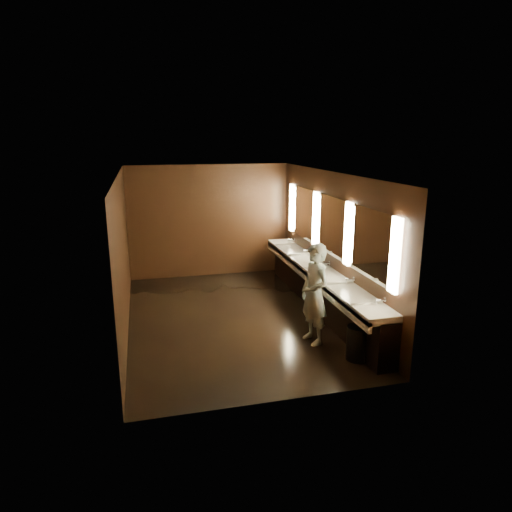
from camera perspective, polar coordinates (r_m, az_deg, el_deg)
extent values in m
plane|color=black|center=(9.05, -2.81, -7.74)|extent=(6.00, 6.00, 0.00)
cube|color=#2D2D2B|center=(8.39, -3.05, 10.22)|extent=(4.00, 6.00, 0.02)
cube|color=black|center=(11.51, -5.85, 4.36)|extent=(4.00, 0.02, 2.80)
cube|color=black|center=(5.83, 2.88, -5.95)|extent=(4.00, 0.02, 2.80)
cube|color=black|center=(8.47, -16.31, 0.08)|extent=(0.02, 6.00, 2.80)
cube|color=black|center=(9.20, 9.39, 1.61)|extent=(0.02, 6.00, 2.80)
cube|color=black|center=(9.41, 8.12, -4.36)|extent=(0.36, 5.40, 0.81)
cube|color=silver|center=(9.24, 7.68, -1.80)|extent=(0.55, 5.40, 0.12)
cube|color=silver|center=(9.18, 6.24, -2.39)|extent=(0.06, 5.40, 0.18)
cylinder|color=silver|center=(7.39, 15.36, -5.32)|extent=(0.18, 0.04, 0.04)
cylinder|color=silver|center=(8.31, 11.69, -2.86)|extent=(0.18, 0.04, 0.04)
cylinder|color=silver|center=(9.27, 8.77, -0.89)|extent=(0.18, 0.04, 0.04)
cylinder|color=silver|center=(10.26, 6.41, 0.71)|extent=(0.18, 0.04, 0.04)
cylinder|color=silver|center=(11.26, 4.47, 2.03)|extent=(0.18, 0.04, 0.04)
cube|color=#FFEBB4|center=(7.04, 16.99, 0.03)|extent=(0.06, 0.22, 1.15)
cube|color=white|center=(7.72, 14.07, 1.50)|extent=(0.03, 1.32, 1.15)
cube|color=#FFEBB4|center=(8.41, 11.44, 2.72)|extent=(0.06, 0.23, 1.15)
cube|color=white|center=(9.12, 9.39, 3.75)|extent=(0.03, 1.32, 1.15)
cube|color=#FFEBB4|center=(9.85, 7.47, 4.62)|extent=(0.06, 0.23, 1.15)
cube|color=white|center=(10.59, 5.97, 5.37)|extent=(0.03, 1.32, 1.15)
cube|color=#FFEBB4|center=(11.33, 4.51, 6.01)|extent=(0.06, 0.22, 1.15)
imported|color=#9CD7E9|center=(7.81, 7.32, -4.73)|extent=(0.54, 0.71, 1.74)
cylinder|color=black|center=(7.54, 12.57, -10.58)|extent=(0.36, 0.36, 0.56)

